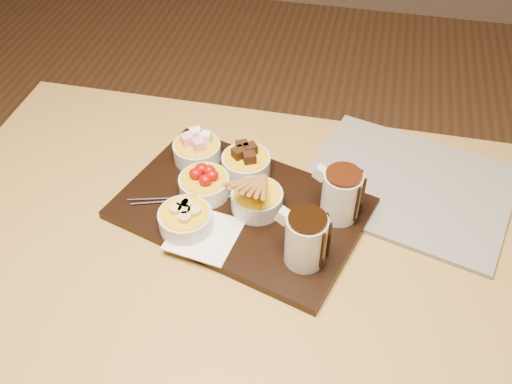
% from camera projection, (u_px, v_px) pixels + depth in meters
% --- Properties ---
extents(dining_table, '(1.20, 0.80, 0.75)m').
position_uv_depth(dining_table, '(232.00, 268.00, 1.14)').
color(dining_table, '#AB853F').
rests_on(dining_table, ground).
extents(serving_board, '(0.53, 0.42, 0.02)m').
position_uv_depth(serving_board, '(241.00, 208.00, 1.11)').
color(serving_board, black).
rests_on(serving_board, dining_table).
extents(napkin, '(0.14, 0.14, 0.00)m').
position_uv_depth(napkin, '(204.00, 235.00, 1.05)').
color(napkin, white).
rests_on(napkin, serving_board).
extents(bowl_marshmallows, '(0.10, 0.10, 0.04)m').
position_uv_depth(bowl_marshmallows, '(197.00, 151.00, 1.19)').
color(bowl_marshmallows, beige).
rests_on(bowl_marshmallows, serving_board).
extents(bowl_cake, '(0.10, 0.10, 0.04)m').
position_uv_depth(bowl_cake, '(246.00, 164.00, 1.16)').
color(bowl_cake, beige).
rests_on(bowl_cake, serving_board).
extents(bowl_strawberries, '(0.10, 0.10, 0.04)m').
position_uv_depth(bowl_strawberries, '(204.00, 186.00, 1.12)').
color(bowl_strawberries, beige).
rests_on(bowl_strawberries, serving_board).
extents(bowl_biscotti, '(0.10, 0.10, 0.04)m').
position_uv_depth(bowl_biscotti, '(257.00, 200.00, 1.09)').
color(bowl_biscotti, beige).
rests_on(bowl_biscotti, serving_board).
extents(bowl_bananas, '(0.10, 0.10, 0.04)m').
position_uv_depth(bowl_bananas, '(186.00, 220.00, 1.05)').
color(bowl_bananas, beige).
rests_on(bowl_bananas, serving_board).
extents(pitcher_dark_chocolate, '(0.09, 0.09, 0.10)m').
position_uv_depth(pitcher_dark_chocolate, '(306.00, 240.00, 0.98)').
color(pitcher_dark_chocolate, silver).
rests_on(pitcher_dark_chocolate, serving_board).
extents(pitcher_milk_chocolate, '(0.09, 0.09, 0.10)m').
position_uv_depth(pitcher_milk_chocolate, '(341.00, 196.00, 1.06)').
color(pitcher_milk_chocolate, silver).
rests_on(pitcher_milk_chocolate, serving_board).
extents(fondue_skewers, '(0.10, 0.26, 0.01)m').
position_uv_depth(fondue_skewers, '(194.00, 197.00, 1.12)').
color(fondue_skewers, silver).
rests_on(fondue_skewers, serving_board).
extents(newspaper, '(0.47, 0.41, 0.01)m').
position_uv_depth(newspaper, '(408.00, 186.00, 1.16)').
color(newspaper, beige).
rests_on(newspaper, dining_table).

